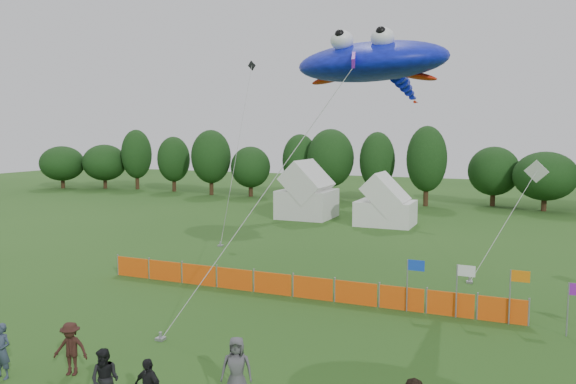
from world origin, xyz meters
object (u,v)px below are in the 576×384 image
at_px(barrier_fence, 292,286).
at_px(spectator_a, 2,351).
at_px(spectator_b, 105,380).
at_px(stingray_kite, 375,63).
at_px(tent_left, 307,195).
at_px(spectator_e, 237,369).
at_px(spectator_c, 71,349).
at_px(tent_right, 386,205).

bearing_deg(barrier_fence, spectator_a, -112.94).
xyz_separation_m(spectator_a, spectator_b, (4.26, -0.33, -0.00)).
height_order(barrier_fence, stingray_kite, stingray_kite).
xyz_separation_m(tent_left, spectator_e, (10.45, -32.30, -1.13)).
relative_size(tent_left, spectator_c, 2.74).
bearing_deg(spectator_b, tent_left, 91.87).
xyz_separation_m(tent_right, spectator_a, (-4.09, -32.61, -0.78)).
height_order(tent_right, stingray_kite, stingray_kite).
bearing_deg(spectator_e, spectator_b, -167.39).
bearing_deg(stingray_kite, spectator_c, -120.93).
height_order(tent_left, spectator_a, tent_left).
height_order(tent_left, stingray_kite, stingray_kite).
height_order(barrier_fence, spectator_a, spectator_a).
bearing_deg(spectator_e, tent_right, 75.87).
xyz_separation_m(tent_left, spectator_c, (4.95, -32.86, -1.20)).
xyz_separation_m(spectator_a, spectator_c, (1.75, 1.01, -0.02)).
bearing_deg(spectator_c, barrier_fence, 56.41).
distance_m(spectator_b, spectator_e, 3.54).
relative_size(tent_right, spectator_c, 2.74).
bearing_deg(spectator_a, spectator_c, 25.67).
bearing_deg(tent_left, tent_right, -9.87).
height_order(barrier_fence, spectator_e, spectator_e).
bearing_deg(spectator_e, spectator_a, 172.32).
distance_m(spectator_b, stingray_kite, 16.13).
xyz_separation_m(tent_left, stingray_kite, (11.55, -21.86, 8.35)).
xyz_separation_m(tent_left, spectator_a, (3.20, -33.88, -1.18)).
bearing_deg(spectator_a, barrier_fence, 62.63).
relative_size(tent_left, spectator_a, 2.68).
height_order(spectator_c, stingray_kite, stingray_kite).
bearing_deg(tent_right, spectator_e, -84.17).
relative_size(spectator_b, spectator_e, 0.93).
height_order(spectator_e, stingray_kite, stingray_kite).
bearing_deg(barrier_fence, spectator_c, -106.49).
relative_size(spectator_a, spectator_e, 0.94).
distance_m(spectator_a, spectator_e, 7.42).
relative_size(spectator_a, spectator_b, 1.01).
distance_m(barrier_fence, spectator_a, 12.37).
height_order(barrier_fence, spectator_b, spectator_b).
bearing_deg(tent_right, stingray_kite, -78.32).
height_order(spectator_a, stingray_kite, stingray_kite).
bearing_deg(tent_left, spectator_e, -72.07).
height_order(spectator_a, spectator_e, spectator_e).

